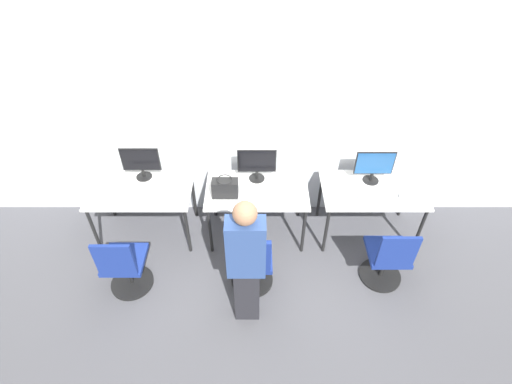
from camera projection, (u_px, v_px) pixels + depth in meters
name	position (u px, v px, depth m)	size (l,w,h in m)	color
ground_plane	(256.00, 253.00, 4.93)	(20.00, 20.00, 0.00)	#4C4C51
wall_back	(256.00, 119.00, 4.63)	(12.00, 0.05, 2.80)	silver
desk_left	(141.00, 194.00, 4.75)	(1.21, 0.73, 0.74)	silver
monitor_left	(140.00, 162.00, 4.72)	(0.46, 0.19, 0.42)	black
keyboard_left	(136.00, 198.00, 4.57)	(0.43, 0.17, 0.02)	silver
mouse_left	(161.00, 196.00, 4.59)	(0.06, 0.09, 0.03)	silver
office_chair_left	(124.00, 268.00, 4.31)	(0.48, 0.48, 0.90)	black
desk_center	(256.00, 194.00, 4.76)	(1.21, 0.73, 0.74)	silver
monitor_center	(256.00, 164.00, 4.70)	(0.46, 0.19, 0.42)	black
keyboard_center	(256.00, 196.00, 4.61)	(0.43, 0.17, 0.02)	silver
mouse_center	(281.00, 194.00, 4.62)	(0.06, 0.09, 0.03)	silver
office_chair_center	(251.00, 265.00, 4.34)	(0.48, 0.48, 0.90)	black
person_center	(245.00, 261.00, 3.72)	(0.36, 0.21, 1.62)	#232328
desk_right	(371.00, 194.00, 4.76)	(1.21, 0.73, 0.74)	silver
monitor_right	(373.00, 165.00, 4.67)	(0.46, 0.19, 0.42)	black
keyboard_right	(376.00, 197.00, 4.58)	(0.43, 0.17, 0.02)	silver
mouse_right	(400.00, 196.00, 4.59)	(0.06, 0.09, 0.03)	silver
office_chair_right	(387.00, 259.00, 4.39)	(0.48, 0.48, 0.90)	black
handbag	(224.00, 188.00, 4.55)	(0.30, 0.18, 0.25)	black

